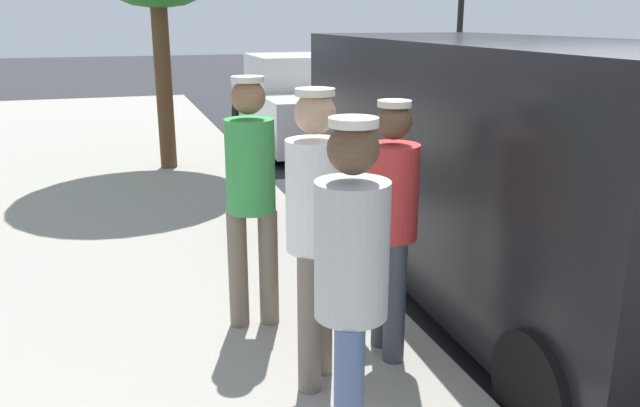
% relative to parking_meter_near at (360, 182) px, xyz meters
% --- Properties ---
extents(ground_plane, '(80.00, 80.00, 0.00)m').
position_rel_parking_meter_near_xyz_m(ground_plane, '(-1.35, 0.84, -1.18)').
color(ground_plane, '#2D2D33').
extents(parking_meter_near, '(0.14, 0.18, 1.52)m').
position_rel_parking_meter_near_xyz_m(parking_meter_near, '(0.00, 0.00, 0.00)').
color(parking_meter_near, gray).
rests_on(parking_meter_near, sidewalk_slab).
extents(pedestrian_in_red, '(0.34, 0.36, 1.69)m').
position_rel_parking_meter_near_xyz_m(pedestrian_in_red, '(0.02, 0.60, -0.06)').
color(pedestrian_in_red, '#383D47').
rests_on(pedestrian_in_red, sidewalk_slab).
extents(pedestrian_in_gray, '(0.34, 0.34, 1.76)m').
position_rel_parking_meter_near_xyz_m(pedestrian_in_gray, '(0.68, 1.63, -0.01)').
color(pedestrian_in_gray, '#4C608C').
rests_on(pedestrian_in_gray, sidewalk_slab).
extents(pedestrian_in_white, '(0.34, 0.34, 1.80)m').
position_rel_parking_meter_near_xyz_m(pedestrian_in_white, '(0.58, 0.79, 0.01)').
color(pedestrian_in_white, '#726656').
rests_on(pedestrian_in_white, sidewalk_slab).
extents(pedestrian_in_green, '(0.36, 0.34, 1.80)m').
position_rel_parking_meter_near_xyz_m(pedestrian_in_green, '(0.78, -0.08, 0.01)').
color(pedestrian_in_green, '#726656').
rests_on(pedestrian_in_green, sidewalk_slab).
extents(parked_van, '(2.27, 5.26, 2.15)m').
position_rel_parking_meter_near_xyz_m(parked_van, '(-1.50, -0.44, -0.03)').
color(parked_van, black).
rests_on(parked_van, ground).
extents(parked_sedan_behind, '(2.03, 4.44, 1.65)m').
position_rel_parking_meter_near_xyz_m(parked_sedan_behind, '(-1.69, -7.59, -0.43)').
color(parked_sedan_behind, white).
rests_on(parked_sedan_behind, ground).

